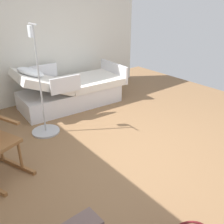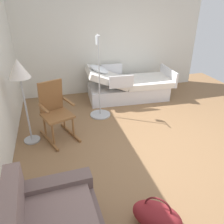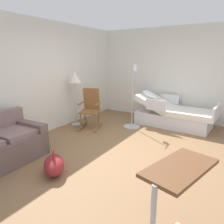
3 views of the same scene
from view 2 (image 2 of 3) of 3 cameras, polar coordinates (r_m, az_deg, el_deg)
ground_plane at (r=4.00m, az=10.68°, el=-8.33°), size 6.84×6.84×0.00m
side_wall at (r=5.96m, az=-0.23°, el=18.06°), size 0.10×4.87×2.70m
hospital_bed at (r=5.65m, az=4.09°, el=6.41°), size 1.09×2.15×0.96m
rocking_chair at (r=4.06m, az=-14.32°, el=0.14°), size 0.88×0.72×1.05m
floor_lamp at (r=3.79m, az=-22.63°, el=8.77°), size 0.34×0.34×1.48m
duffel_bag at (r=2.75m, az=11.41°, el=-24.68°), size 0.62×0.63×0.43m
iv_pole at (r=4.79m, az=-3.11°, el=1.87°), size 0.44×0.44×1.69m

